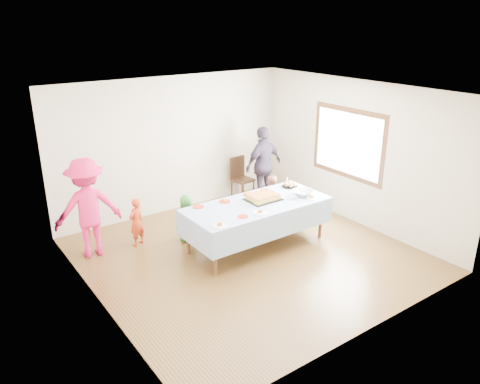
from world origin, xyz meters
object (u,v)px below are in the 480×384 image
object	(u,v)px
birthday_cake	(263,197)
dining_chair	(240,175)
adult_left	(88,208)
party_table	(257,206)

from	to	relation	value
birthday_cake	dining_chair	size ratio (longest dim) A/B	0.63
birthday_cake	adult_left	xyz separation A→B (m)	(-2.62, 1.26, 0.01)
birthday_cake	party_table	bearing A→B (deg)	-159.46
dining_chair	adult_left	world-z (taller)	adult_left
adult_left	birthday_cake	bearing A→B (deg)	160.11
party_table	adult_left	xyz separation A→B (m)	(-2.44, 1.33, 0.11)
adult_left	dining_chair	bearing A→B (deg)	-162.93
party_table	dining_chair	bearing A→B (deg)	61.39
birthday_cake	dining_chair	distance (m)	2.20
party_table	dining_chair	xyz separation A→B (m)	(1.11, 2.04, -0.22)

